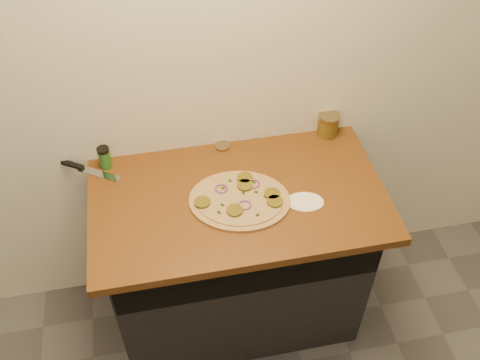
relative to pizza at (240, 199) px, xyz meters
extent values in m
cube|color=silver|center=(0.00, 0.36, 0.44)|extent=(4.00, 0.02, 2.70)
cube|color=black|center=(0.00, 0.06, -0.48)|extent=(1.10, 0.60, 0.86)
cube|color=brown|center=(0.00, 0.03, -0.03)|extent=(1.20, 0.70, 0.04)
cylinder|color=tan|center=(0.00, 0.00, 0.00)|extent=(0.48, 0.48, 0.01)
cylinder|color=#CBBE85|center=(0.00, 0.00, 0.01)|extent=(0.42, 0.42, 0.01)
cylinder|color=brown|center=(0.13, -0.05, 0.01)|extent=(0.07, 0.07, 0.01)
cylinder|color=brown|center=(-0.03, -0.06, 0.01)|extent=(0.07, 0.07, 0.01)
cylinder|color=brown|center=(-0.15, 0.00, 0.01)|extent=(0.07, 0.07, 0.01)
cylinder|color=brown|center=(0.13, -0.01, 0.01)|extent=(0.07, 0.07, 0.01)
cylinder|color=brown|center=(0.04, 0.10, 0.01)|extent=(0.07, 0.07, 0.01)
cylinder|color=brown|center=(0.03, 0.06, 0.01)|extent=(0.07, 0.07, 0.01)
torus|color=#7F2F74|center=(0.01, -0.04, 0.01)|extent=(0.05, 0.05, 0.01)
torus|color=#7F2F74|center=(-0.06, 0.06, 0.01)|extent=(0.05, 0.05, 0.01)
torus|color=#7F2F74|center=(0.07, 0.07, 0.01)|extent=(0.05, 0.05, 0.01)
cube|color=black|center=(0.10, -0.02, 0.01)|extent=(0.02, 0.02, 0.00)
cube|color=black|center=(0.07, 0.02, 0.01)|extent=(0.02, 0.02, 0.00)
cube|color=black|center=(0.05, 0.08, 0.01)|extent=(0.02, 0.01, 0.00)
cube|color=black|center=(0.02, 0.03, 0.01)|extent=(0.01, 0.02, 0.00)
cube|color=black|center=(-0.08, -0.02, 0.01)|extent=(0.02, 0.02, 0.00)
cube|color=black|center=(0.07, 0.07, 0.01)|extent=(0.02, 0.02, 0.00)
cube|color=black|center=(-0.02, 0.10, 0.01)|extent=(0.01, 0.02, 0.00)
cube|color=black|center=(-0.06, 0.07, 0.01)|extent=(0.02, 0.01, 0.00)
cube|color=black|center=(-0.10, -0.06, 0.01)|extent=(0.01, 0.02, 0.00)
cube|color=black|center=(0.05, 0.08, 0.01)|extent=(0.02, 0.02, 0.00)
cube|color=black|center=(0.05, -0.10, 0.01)|extent=(0.02, 0.01, 0.00)
cube|color=#B7BAC1|center=(-0.55, 0.27, -0.01)|extent=(0.18, 0.14, 0.00)
cube|color=black|center=(-0.66, 0.34, 0.00)|extent=(0.10, 0.07, 0.02)
cylinder|color=#927D55|center=(-0.01, 0.33, 0.00)|extent=(0.07, 0.07, 0.01)
cylinder|color=maroon|center=(0.47, 0.33, 0.04)|extent=(0.09, 0.09, 0.09)
cylinder|color=#927D55|center=(0.47, 0.33, 0.09)|extent=(0.10, 0.10, 0.02)
cylinder|color=#235E1D|center=(-0.52, 0.31, 0.03)|extent=(0.05, 0.05, 0.09)
cylinder|color=black|center=(-0.52, 0.31, 0.09)|extent=(0.05, 0.05, 0.02)
cylinder|color=white|center=(0.25, -0.05, -0.01)|extent=(0.18, 0.18, 0.00)
camera|label=1|loc=(-0.28, -1.42, 1.57)|focal=40.00mm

